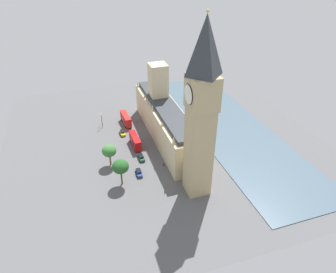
% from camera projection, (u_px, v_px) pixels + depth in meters
% --- Properties ---
extents(ground_plane, '(126.37, 126.37, 0.00)m').
position_uv_depth(ground_plane, '(161.00, 138.00, 127.47)').
color(ground_plane, '#565659').
extents(river_thames, '(31.78, 113.73, 0.25)m').
position_uv_depth(river_thames, '(228.00, 126.00, 135.71)').
color(river_thames, '#475B6B').
rests_on(river_thames, ground).
extents(parliament_building, '(11.89, 56.37, 28.43)m').
position_uv_depth(parliament_building, '(165.00, 119.00, 124.74)').
color(parliament_building, '#CCBA8E').
rests_on(parliament_building, ground).
extents(clock_tower, '(8.13, 8.13, 55.90)m').
position_uv_depth(clock_tower, '(201.00, 112.00, 84.84)').
color(clock_tower, tan).
rests_on(clock_tower, ground).
extents(double_decker_bus_far_end, '(3.27, 10.65, 4.75)m').
position_uv_depth(double_decker_bus_far_end, '(126.00, 119.00, 136.02)').
color(double_decker_bus_far_end, red).
rests_on(double_decker_bus_far_end, ground).
extents(car_yellow_cab_midblock, '(2.08, 4.86, 1.74)m').
position_uv_depth(car_yellow_cab_midblock, '(122.00, 132.00, 129.34)').
color(car_yellow_cab_midblock, gold).
rests_on(car_yellow_cab_midblock, ground).
extents(double_decker_bus_corner, '(2.89, 10.57, 4.75)m').
position_uv_depth(double_decker_bus_corner, '(135.00, 141.00, 120.66)').
color(double_decker_bus_corner, '#B20C0F').
rests_on(double_decker_bus_corner, ground).
extents(car_dark_green_kerbside, '(2.01, 4.65, 1.74)m').
position_uv_depth(car_dark_green_kerbside, '(141.00, 157.00, 114.06)').
color(car_dark_green_kerbside, '#19472D').
rests_on(car_dark_green_kerbside, ground).
extents(car_blue_under_trees, '(1.96, 4.73, 1.74)m').
position_uv_depth(car_blue_under_trees, '(139.00, 172.00, 106.43)').
color(car_blue_under_trees, navy).
rests_on(car_blue_under_trees, ground).
extents(pedestrian_near_tower, '(0.71, 0.66, 1.69)m').
position_uv_depth(pedestrian_near_tower, '(138.00, 120.00, 139.34)').
color(pedestrian_near_tower, gray).
rests_on(pedestrian_near_tower, ground).
extents(pedestrian_by_river_gate, '(0.66, 0.60, 1.55)m').
position_uv_depth(pedestrian_by_river_gate, '(163.00, 164.00, 110.71)').
color(pedestrian_by_river_gate, navy).
rests_on(pedestrian_by_river_gate, ground).
extents(plane_tree_trailing, '(5.14, 5.14, 8.37)m').
position_uv_depth(plane_tree_trailing, '(109.00, 151.00, 108.40)').
color(plane_tree_trailing, brown).
rests_on(plane_tree_trailing, ground).
extents(plane_tree_leading, '(5.52, 5.52, 9.71)m').
position_uv_depth(plane_tree_leading, '(120.00, 167.00, 98.70)').
color(plane_tree_leading, brown).
rests_on(plane_tree_leading, ground).
extents(street_lamp_opposite_hall, '(0.56, 0.56, 6.54)m').
position_uv_depth(street_lamp_opposite_hall, '(102.00, 118.00, 132.50)').
color(street_lamp_opposite_hall, black).
rests_on(street_lamp_opposite_hall, ground).
extents(street_lamp_slot_10, '(0.56, 0.56, 5.83)m').
position_uv_depth(street_lamp_slot_10, '(101.00, 116.00, 134.86)').
color(street_lamp_slot_10, black).
rests_on(street_lamp_slot_10, ground).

